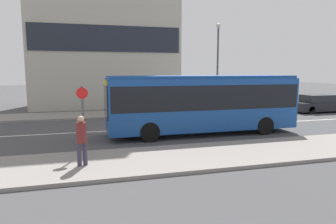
% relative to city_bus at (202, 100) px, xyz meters
% --- Properties ---
extents(ground_plane, '(120.00, 120.00, 0.00)m').
position_rel_city_bus_xyz_m(ground_plane, '(-3.17, 2.01, -1.80)').
color(ground_plane, '#444447').
extents(sidewalk_near, '(44.00, 3.50, 0.13)m').
position_rel_city_bus_xyz_m(sidewalk_near, '(-3.17, -4.24, -1.74)').
color(sidewalk_near, gray).
rests_on(sidewalk_near, ground_plane).
extents(sidewalk_far, '(44.00, 3.50, 0.13)m').
position_rel_city_bus_xyz_m(sidewalk_far, '(-3.17, 8.26, -1.74)').
color(sidewalk_far, gray).
rests_on(sidewalk_far, ground_plane).
extents(lane_centerline, '(41.80, 0.16, 0.01)m').
position_rel_city_bus_xyz_m(lane_centerline, '(-3.17, 2.01, -1.80)').
color(lane_centerline, silver).
rests_on(lane_centerline, ground_plane).
extents(city_bus, '(10.13, 2.59, 3.13)m').
position_rel_city_bus_xyz_m(city_bus, '(0.00, 0.00, 0.00)').
color(city_bus, '#194793').
rests_on(city_bus, ground_plane).
extents(parked_car_0, '(4.68, 1.79, 1.43)m').
position_rel_city_bus_xyz_m(parked_car_0, '(12.50, 5.38, -1.13)').
color(parked_car_0, black).
rests_on(parked_car_0, ground_plane).
extents(pedestrian_near_stop, '(0.34, 0.34, 1.74)m').
position_rel_city_bus_xyz_m(pedestrian_near_stop, '(-6.19, -4.45, -0.68)').
color(pedestrian_near_stop, '#383347').
rests_on(pedestrian_near_stop, sidewalk_near).
extents(bus_stop_sign, '(0.44, 0.12, 2.68)m').
position_rel_city_bus_xyz_m(bus_stop_sign, '(-6.13, -2.96, -0.11)').
color(bus_stop_sign, '#4C4C51').
rests_on(bus_stop_sign, sidewalk_near).
extents(street_lamp, '(0.36, 0.36, 6.91)m').
position_rel_city_bus_xyz_m(street_lamp, '(4.13, 7.09, 2.54)').
color(street_lamp, '#4C4C51').
rests_on(street_lamp, sidewalk_far).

